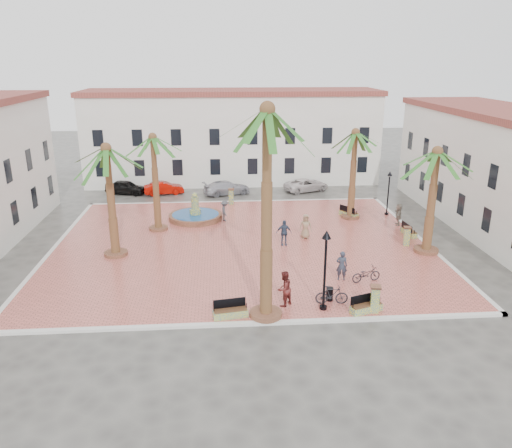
{
  "coord_description": "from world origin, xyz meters",
  "views": [
    {
      "loc": [
        -1.44,
        -32.87,
        12.65
      ],
      "look_at": [
        1.0,
        0.0,
        1.6
      ],
      "focal_mm": 35.0,
      "sensor_mm": 36.0,
      "label": 1
    }
  ],
  "objects_px": {
    "fountain": "(195,215)",
    "bicycle_b": "(332,295)",
    "bench_ne": "(348,214)",
    "lamppost_e": "(389,186)",
    "cyclist_a": "(342,266)",
    "pedestrian_north": "(225,211)",
    "bollard_e": "(407,236)",
    "pedestrian_east": "(398,214)",
    "bench_e": "(409,232)",
    "lamppost_s": "(326,257)",
    "pedestrian_fountain_b": "(284,233)",
    "palm_nw": "(153,148)",
    "bicycle_a": "(366,274)",
    "palm_ne": "(355,143)",
    "cyclist_b": "(284,289)",
    "bollard_n": "(231,196)",
    "car_silver": "(227,188)",
    "bench_s": "(230,312)",
    "litter_bin": "(330,294)",
    "palm_e": "(436,165)",
    "car_white": "(306,185)",
    "bench_se": "(366,307)",
    "car_black": "(126,187)",
    "palm_s": "(267,132)",
    "car_red": "(164,188)",
    "pedestrian_fountain_a": "(305,226)",
    "palm_sw": "(107,161)",
    "bollard_se": "(375,299)"
  },
  "relations": [
    {
      "from": "fountain",
      "to": "bicycle_b",
      "type": "height_order",
      "value": "fountain"
    },
    {
      "from": "bench_ne",
      "to": "lamppost_e",
      "type": "xyz_separation_m",
      "value": [
        3.32,
        0.31,
        2.24
      ]
    },
    {
      "from": "cyclist_a",
      "to": "pedestrian_north",
      "type": "relative_size",
      "value": 1.08
    },
    {
      "from": "bollard_e",
      "to": "pedestrian_east",
      "type": "bearing_deg",
      "value": 77.8
    },
    {
      "from": "lamppost_e",
      "to": "fountain",
      "type": "bearing_deg",
      "value": -179.81
    },
    {
      "from": "bench_e",
      "to": "pedestrian_east",
      "type": "relative_size",
      "value": 1.04
    },
    {
      "from": "lamppost_s",
      "to": "pedestrian_fountain_b",
      "type": "height_order",
      "value": "lamppost_s"
    },
    {
      "from": "palm_nw",
      "to": "bicycle_a",
      "type": "xyz_separation_m",
      "value": [
        13.16,
        -10.34,
        -5.79
      ]
    },
    {
      "from": "palm_ne",
      "to": "cyclist_b",
      "type": "relative_size",
      "value": 3.76
    },
    {
      "from": "bollard_n",
      "to": "bicycle_b",
      "type": "xyz_separation_m",
      "value": [
        4.8,
        -19.44,
        -0.21
      ]
    },
    {
      "from": "pedestrian_east",
      "to": "car_silver",
      "type": "distance_m",
      "value": 17.01
    },
    {
      "from": "bench_s",
      "to": "litter_bin",
      "type": "height_order",
      "value": "bench_s"
    },
    {
      "from": "bollard_e",
      "to": "bench_s",
      "type": "bearing_deg",
      "value": -143.6
    },
    {
      "from": "palm_e",
      "to": "lamppost_e",
      "type": "distance_m",
      "value": 9.14
    },
    {
      "from": "car_white",
      "to": "litter_bin",
      "type": "bearing_deg",
      "value": 151.74
    },
    {
      "from": "bench_se",
      "to": "car_black",
      "type": "relative_size",
      "value": 0.46
    },
    {
      "from": "bench_se",
      "to": "car_silver",
      "type": "height_order",
      "value": "car_silver"
    },
    {
      "from": "cyclist_a",
      "to": "pedestrian_fountain_b",
      "type": "xyz_separation_m",
      "value": [
        -2.65,
        5.99,
        0.01
      ]
    },
    {
      "from": "palm_ne",
      "to": "bicycle_b",
      "type": "bearing_deg",
      "value": -108.1
    },
    {
      "from": "bench_se",
      "to": "cyclist_b",
      "type": "distance_m",
      "value": 4.32
    },
    {
      "from": "palm_s",
      "to": "pedestrian_north",
      "type": "height_order",
      "value": "palm_s"
    },
    {
      "from": "bench_ne",
      "to": "pedestrian_north",
      "type": "distance_m",
      "value": 10.22
    },
    {
      "from": "car_red",
      "to": "cyclist_b",
      "type": "bearing_deg",
      "value": -171.45
    },
    {
      "from": "litter_bin",
      "to": "pedestrian_east",
      "type": "height_order",
      "value": "pedestrian_east"
    },
    {
      "from": "cyclist_b",
      "to": "car_red",
      "type": "relative_size",
      "value": 0.52
    },
    {
      "from": "palm_e",
      "to": "car_white",
      "type": "height_order",
      "value": "palm_e"
    },
    {
      "from": "palm_e",
      "to": "bench_ne",
      "type": "xyz_separation_m",
      "value": [
        -3.27,
        8.13,
        -5.73
      ]
    },
    {
      "from": "palm_s",
      "to": "bicycle_a",
      "type": "bearing_deg",
      "value": 30.32
    },
    {
      "from": "palm_nw",
      "to": "pedestrian_north",
      "type": "bearing_deg",
      "value": 18.92
    },
    {
      "from": "bench_ne",
      "to": "pedestrian_fountain_a",
      "type": "bearing_deg",
      "value": 104.59
    },
    {
      "from": "palm_s",
      "to": "litter_bin",
      "type": "height_order",
      "value": "palm_s"
    },
    {
      "from": "lamppost_e",
      "to": "pedestrian_fountain_a",
      "type": "bearing_deg",
      "value": -146.23
    },
    {
      "from": "fountain",
      "to": "pedestrian_fountain_a",
      "type": "height_order",
      "value": "fountain"
    },
    {
      "from": "pedestrian_fountain_b",
      "to": "pedestrian_north",
      "type": "relative_size",
      "value": 1.08
    },
    {
      "from": "palm_sw",
      "to": "litter_bin",
      "type": "bearing_deg",
      "value": -30.37
    },
    {
      "from": "bench_e",
      "to": "litter_bin",
      "type": "relative_size",
      "value": 2.39
    },
    {
      "from": "bench_se",
      "to": "bollard_se",
      "type": "distance_m",
      "value": 0.66
    },
    {
      "from": "cyclist_b",
      "to": "car_black",
      "type": "relative_size",
      "value": 0.49
    },
    {
      "from": "bollard_e",
      "to": "bicycle_b",
      "type": "distance_m",
      "value": 10.86
    },
    {
      "from": "bench_ne",
      "to": "cyclist_b",
      "type": "height_order",
      "value": "cyclist_b"
    },
    {
      "from": "bicycle_a",
      "to": "pedestrian_fountain_a",
      "type": "height_order",
      "value": "pedestrian_fountain_a"
    },
    {
      "from": "fountain",
      "to": "palm_sw",
      "type": "bearing_deg",
      "value": -123.79
    },
    {
      "from": "bench_ne",
      "to": "bicycle_a",
      "type": "distance_m",
      "value": 12.65
    },
    {
      "from": "fountain",
      "to": "bollard_se",
      "type": "bearing_deg",
      "value": -58.99
    },
    {
      "from": "pedestrian_fountain_b",
      "to": "pedestrian_fountain_a",
      "type": "bearing_deg",
      "value": 35.7
    },
    {
      "from": "palm_sw",
      "to": "bollard_se",
      "type": "height_order",
      "value": "palm_sw"
    },
    {
      "from": "bench_ne",
      "to": "lamppost_s",
      "type": "distance_m",
      "value": 16.67
    },
    {
      "from": "fountain",
      "to": "cyclist_b",
      "type": "xyz_separation_m",
      "value": [
        5.28,
        -15.28,
        0.67
      ]
    },
    {
      "from": "palm_sw",
      "to": "pedestrian_fountain_a",
      "type": "distance_m",
      "value": 14.36
    },
    {
      "from": "lamppost_e",
      "to": "pedestrian_east",
      "type": "height_order",
      "value": "lamppost_e"
    }
  ]
}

